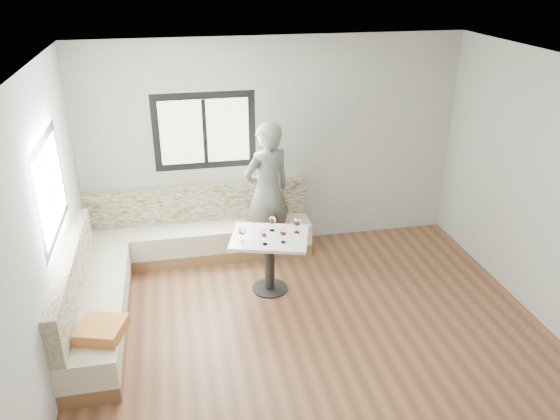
# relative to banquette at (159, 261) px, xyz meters

# --- Properties ---
(room) EXTENTS (5.01, 5.01, 2.81)m
(room) POSITION_rel_banquette_xyz_m (1.51, -1.54, 1.08)
(room) COLOR brown
(room) RESTS_ON ground
(banquette) EXTENTS (2.90, 2.80, 0.95)m
(banquette) POSITION_rel_banquette_xyz_m (0.00, 0.00, 0.00)
(banquette) COLOR brown
(banquette) RESTS_ON ground
(table) EXTENTS (1.03, 0.90, 0.72)m
(table) POSITION_rel_banquette_xyz_m (1.29, -0.36, 0.21)
(table) COLOR black
(table) RESTS_ON ground
(person) EXTENTS (0.79, 0.67, 1.84)m
(person) POSITION_rel_banquette_xyz_m (1.41, 0.48, 0.59)
(person) COLOR slate
(person) RESTS_ON ground
(olive_ramekin) EXTENTS (0.10, 0.10, 0.04)m
(olive_ramekin) POSITION_rel_banquette_xyz_m (1.22, -0.24, 0.41)
(olive_ramekin) COLOR white
(olive_ramekin) RESTS_ON table
(wine_glass_a) EXTENTS (0.09, 0.09, 0.19)m
(wine_glass_a) POSITION_rel_banquette_xyz_m (0.96, -0.43, 0.52)
(wine_glass_a) COLOR white
(wine_glass_a) RESTS_ON table
(wine_glass_b) EXTENTS (0.09, 0.09, 0.19)m
(wine_glass_b) POSITION_rel_banquette_xyz_m (1.20, -0.54, 0.52)
(wine_glass_b) COLOR white
(wine_glass_b) RESTS_ON table
(wine_glass_c) EXTENTS (0.09, 0.09, 0.19)m
(wine_glass_c) POSITION_rel_banquette_xyz_m (1.42, -0.54, 0.52)
(wine_glass_c) COLOR white
(wine_glass_c) RESTS_ON table
(wine_glass_d) EXTENTS (0.09, 0.09, 0.19)m
(wine_glass_d) POSITION_rel_banquette_xyz_m (1.35, -0.23, 0.52)
(wine_glass_d) COLOR white
(wine_glass_d) RESTS_ON table
(wine_glass_e) EXTENTS (0.09, 0.09, 0.19)m
(wine_glass_e) POSITION_rel_banquette_xyz_m (1.62, -0.33, 0.52)
(wine_glass_e) COLOR white
(wine_glass_e) RESTS_ON table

